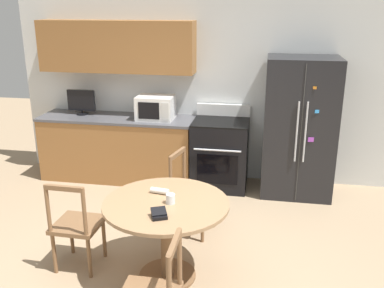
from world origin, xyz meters
name	(u,v)px	position (x,y,z in m)	size (l,w,h in m)	color
ground_plane	(156,283)	(0.00, 0.00, 0.00)	(14.00, 14.00, 0.00)	#9E8466
back_wall	(180,76)	(-0.30, 2.59, 1.44)	(5.20, 0.44, 2.60)	silver
kitchen_counter	(118,148)	(-1.14, 2.29, 0.45)	(2.15, 0.64, 0.90)	#936033
refrigerator	(299,128)	(1.31, 2.24, 0.89)	(0.88, 0.71, 1.77)	black
oven_range	(220,153)	(0.31, 2.26, 0.47)	(0.73, 0.68, 1.08)	black
microwave	(156,108)	(-0.57, 2.27, 1.06)	(0.49, 0.38, 0.32)	white
countertop_tv	(81,101)	(-1.66, 2.34, 1.09)	(0.39, 0.16, 0.35)	black
dining_table	(166,219)	(0.08, 0.12, 0.59)	(1.10, 1.10, 0.75)	#997551
dining_chair_left	(76,225)	(-0.78, 0.13, 0.43)	(0.43, 0.43, 0.90)	brown
dining_chair_far	(191,194)	(0.15, 0.98, 0.43)	(0.50, 0.50, 0.90)	brown
candle_glass	(171,199)	(0.13, 0.10, 0.79)	(0.08, 0.08, 0.08)	silver
folded_napkin	(160,191)	(-0.01, 0.28, 0.78)	(0.17, 0.08, 0.05)	silver
wallet	(159,214)	(0.09, -0.16, 0.78)	(0.16, 0.17, 0.07)	black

